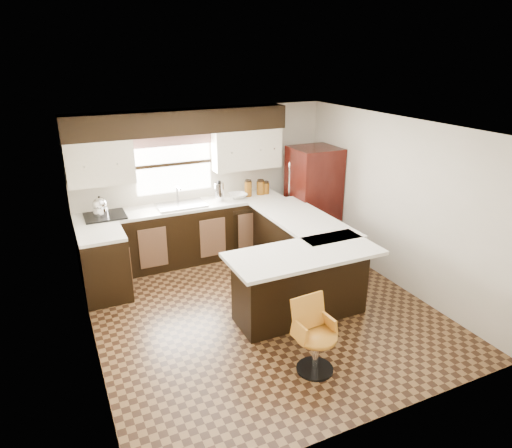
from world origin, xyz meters
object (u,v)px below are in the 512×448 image
peninsula_return (301,285)px  bar_chair (316,338)px  refrigerator (313,198)px  peninsula_long (298,249)px

peninsula_return → bar_chair: 1.08m
peninsula_return → refrigerator: bearing=55.0°
refrigerator → bar_chair: size_ratio=2.13×
peninsula_long → bar_chair: bearing=-114.8°
peninsula_return → bar_chair: peninsula_return is taller
peninsula_long → peninsula_return: (-0.53, -0.97, 0.00)m
peninsula_long → bar_chair: 2.18m
peninsula_long → peninsula_return: bearing=-118.3°
peninsula_return → peninsula_long: bearing=61.7°
peninsula_long → refrigerator: 1.30m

